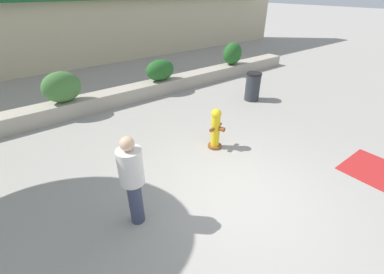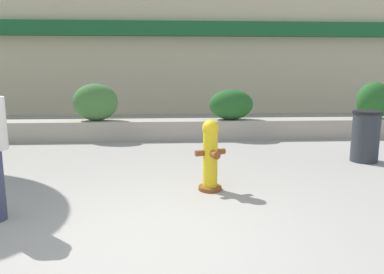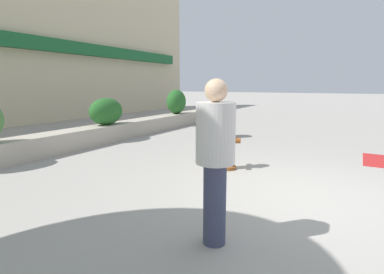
% 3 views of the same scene
% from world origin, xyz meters
% --- Properties ---
extents(ground_plane, '(120.00, 120.00, 0.00)m').
position_xyz_m(ground_plane, '(0.00, 0.00, 0.00)').
color(ground_plane, '#9E9991').
extents(building_facade, '(30.00, 1.36, 8.00)m').
position_xyz_m(building_facade, '(0.00, 11.98, 3.99)').
color(building_facade, beige).
rests_on(building_facade, ground).
extents(planter_wall_low, '(18.00, 0.70, 0.50)m').
position_xyz_m(planter_wall_low, '(0.00, 6.00, 0.25)').
color(planter_wall_low, '#ADA393').
rests_on(planter_wall_low, ground).
extents(hedge_bush_1, '(1.15, 0.69, 0.95)m').
position_xyz_m(hedge_bush_1, '(-1.62, 6.00, 0.98)').
color(hedge_bush_1, '#427538').
rests_on(hedge_bush_1, planter_wall_low).
extents(hedge_bush_2, '(1.16, 0.70, 0.79)m').
position_xyz_m(hedge_bush_2, '(1.89, 6.00, 0.89)').
color(hedge_bush_2, '#235B23').
rests_on(hedge_bush_2, planter_wall_low).
extents(hedge_bush_3, '(0.96, 0.70, 0.97)m').
position_xyz_m(hedge_bush_3, '(5.77, 6.00, 0.99)').
color(hedge_bush_3, '#235B23').
rests_on(hedge_bush_3, planter_wall_low).
extents(fire_hydrant, '(0.48, 0.48, 1.08)m').
position_xyz_m(fire_hydrant, '(0.88, 1.71, 0.55)').
color(fire_hydrant, brown).
rests_on(fire_hydrant, ground).
extents(trash_bin, '(0.55, 0.55, 1.01)m').
position_xyz_m(trash_bin, '(4.13, 3.31, 0.51)').
color(trash_bin, '#2D3338').
rests_on(trash_bin, ground).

